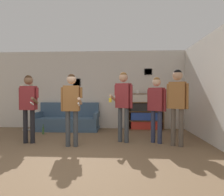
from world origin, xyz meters
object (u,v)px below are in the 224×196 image
(person_spectator_near_bookshelf, at_px, (157,103))
(person_player_foreground_left, at_px, (29,101))
(couch, at_px, (68,121))
(person_watcher_holding_cup, at_px, (123,99))
(bottle_on_floor, at_px, (43,130))
(person_player_foreground_center, at_px, (72,102))
(floor_lamp, at_px, (27,97))
(bookshelf, at_px, (146,112))
(person_spectator_far_right, at_px, (177,99))
(drinking_cup, at_px, (138,92))

(person_spectator_near_bookshelf, bearing_deg, person_player_foreground_left, -176.51)
(couch, relative_size, person_player_foreground_left, 1.24)
(person_watcher_holding_cup, height_order, bottle_on_floor, person_watcher_holding_cup)
(person_watcher_holding_cup, relative_size, bottle_on_floor, 5.94)
(person_player_foreground_left, height_order, person_spectator_near_bookshelf, person_player_foreground_left)
(person_player_foreground_center, bearing_deg, couch, 108.19)
(floor_lamp, height_order, person_spectator_near_bookshelf, person_spectator_near_bookshelf)
(bookshelf, height_order, person_player_foreground_center, person_player_foreground_center)
(person_player_foreground_left, bearing_deg, bottle_on_floor, 93.79)
(person_spectator_far_right, height_order, bottle_on_floor, person_spectator_far_right)
(bottle_on_floor, distance_m, drinking_cup, 3.25)
(person_watcher_holding_cup, relative_size, person_spectator_near_bookshelf, 1.08)
(person_player_foreground_center, bearing_deg, person_spectator_near_bookshelf, 12.30)
(floor_lamp, distance_m, person_spectator_near_bookshelf, 4.29)
(couch, relative_size, person_spectator_far_right, 1.17)
(person_player_foreground_center, height_order, bottle_on_floor, person_player_foreground_center)
(person_spectator_far_right, bearing_deg, floor_lamp, 158.62)
(bookshelf, relative_size, drinking_cup, 10.79)
(couch, relative_size, floor_lamp, 1.29)
(bookshelf, height_order, person_spectator_near_bookshelf, person_spectator_near_bookshelf)
(person_spectator_far_right, bearing_deg, person_player_foreground_center, -176.11)
(couch, xyz_separation_m, drinking_cup, (2.35, 0.19, 0.98))
(person_player_foreground_center, xyz_separation_m, person_spectator_near_bookshelf, (2.02, 0.44, -0.04))
(floor_lamp, xyz_separation_m, person_spectator_near_bookshelf, (4.03, -1.47, -0.11))
(floor_lamp, height_order, bottle_on_floor, floor_lamp)
(person_spectator_near_bookshelf, relative_size, bottle_on_floor, 5.50)
(bookshelf, xyz_separation_m, drinking_cup, (-0.27, 0.00, 0.67))
(person_player_foreground_left, distance_m, person_watcher_holding_cup, 2.34)
(drinking_cup, bearing_deg, person_spectator_far_right, -69.52)
(person_watcher_holding_cup, xyz_separation_m, person_spectator_near_bookshelf, (0.82, -0.03, -0.10))
(floor_lamp, xyz_separation_m, person_watcher_holding_cup, (3.21, -1.44, -0.01))
(person_spectator_near_bookshelf, bearing_deg, person_spectator_far_right, -32.22)
(couch, relative_size, bookshelf, 1.71)
(bookshelf, distance_m, person_player_foreground_center, 2.99)
(person_player_foreground_left, relative_size, bottle_on_floor, 5.66)
(drinking_cup, bearing_deg, floor_lamp, -175.08)
(floor_lamp, relative_size, person_spectator_far_right, 0.91)
(bookshelf, relative_size, person_spectator_far_right, 0.68)
(person_spectator_near_bookshelf, bearing_deg, person_watcher_holding_cup, 177.71)
(person_player_foreground_left, distance_m, person_spectator_far_right, 3.59)
(floor_lamp, bearing_deg, person_player_foreground_left, -62.28)
(couch, distance_m, drinking_cup, 2.55)
(person_player_foreground_left, xyz_separation_m, bottle_on_floor, (-0.07, 1.04, -0.92))
(bookshelf, distance_m, floor_lamp, 4.01)
(person_player_foreground_left, relative_size, person_spectator_far_right, 0.94)
(person_player_foreground_center, xyz_separation_m, person_spectator_far_right, (2.45, 0.17, 0.08))
(couch, height_order, bottle_on_floor, couch)
(bookshelf, xyz_separation_m, bottle_on_floor, (-3.16, -0.94, -0.49))
(bottle_on_floor, bearing_deg, person_spectator_near_bookshelf, -14.80)
(floor_lamp, height_order, person_player_foreground_center, person_player_foreground_center)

